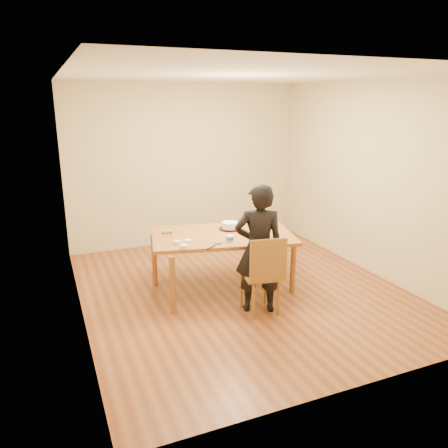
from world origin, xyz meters
name	(u,v)px	position (x,y,z in m)	size (l,w,h in m)	color
room_shell	(231,184)	(0.00, 0.34, 1.35)	(4.00, 4.50, 2.70)	brown
dining_table	(223,236)	(-0.21, 0.13, 0.73)	(1.79, 1.06, 0.04)	brown
dining_chair	(260,276)	(-0.06, -0.64, 0.45)	(0.38, 0.38, 0.04)	brown
cake_plate	(230,229)	(-0.04, 0.29, 0.76)	(0.28, 0.28, 0.02)	#D40E40
cake	(230,225)	(-0.04, 0.29, 0.81)	(0.22, 0.22, 0.07)	white
frosting_dome	(230,222)	(-0.04, 0.29, 0.86)	(0.21, 0.21, 0.03)	white
frosting_tub	(230,238)	(-0.24, -0.19, 0.79)	(0.09, 0.09, 0.08)	white
frosting_lid	(218,243)	(-0.40, -0.20, 0.76)	(0.09, 0.09, 0.01)	#1B1AAE
frosting_dollop	(218,242)	(-0.40, -0.20, 0.77)	(0.04, 0.04, 0.02)	white
ramekin_green	(185,246)	(-0.83, -0.22, 0.77)	(0.09, 0.09, 0.04)	white
ramekin_yellow	(177,242)	(-0.86, -0.02, 0.77)	(0.08, 0.08, 0.04)	white
ramekin_multi	(188,242)	(-0.74, -0.05, 0.77)	(0.09, 0.09, 0.04)	white
candy_box_pink	(168,233)	(-0.85, 0.44, 0.76)	(0.12, 0.06, 0.02)	#D73278
candy_box_green	(167,231)	(-0.86, 0.44, 0.78)	(0.13, 0.07, 0.02)	green
spatula	(211,247)	(-0.54, -0.31, 0.76)	(0.18, 0.02, 0.01)	black
person	(259,249)	(-0.06, -0.60, 0.77)	(0.56, 0.37, 1.53)	black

